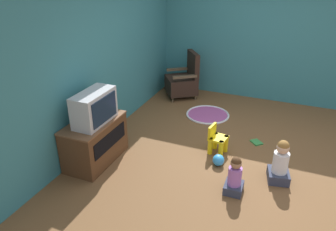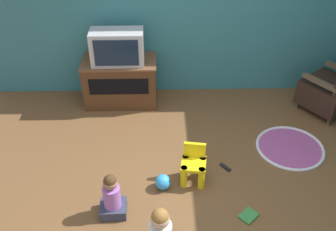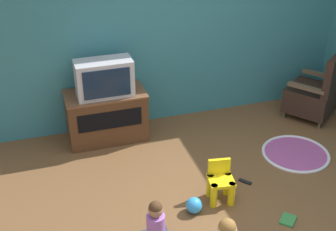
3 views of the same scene
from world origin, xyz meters
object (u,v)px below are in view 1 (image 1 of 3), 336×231
object	(u,v)px
yellow_kid_chair	(217,141)
black_armchair	(183,81)
tv_cabinet	(95,141)
remote_control	(212,138)
book	(256,142)
television	(94,108)
child_watching_center	(235,177)
toy_ball	(218,160)
child_watching_left	(280,163)

from	to	relation	value
yellow_kid_chair	black_armchair	bearing A→B (deg)	42.00
tv_cabinet	remote_control	world-z (taller)	tv_cabinet
yellow_kid_chair	book	xyz separation A→B (m)	(0.53, -0.54, -0.19)
television	child_watching_center	bearing A→B (deg)	-88.28
tv_cabinet	television	xyz separation A→B (m)	(0.00, -0.05, 0.54)
toy_ball	television	bearing A→B (deg)	108.85
television	toy_ball	xyz separation A→B (m)	(0.57, -1.67, -0.79)
child_watching_left	toy_ball	bearing A→B (deg)	75.82
tv_cabinet	child_watching_left	size ratio (longest dim) A/B	1.64
black_armchair	remote_control	bearing A→B (deg)	-1.42
tv_cabinet	child_watching_left	xyz separation A→B (m)	(0.54, -2.57, -0.07)
child_watching_center	book	world-z (taller)	child_watching_center
tv_cabinet	remote_control	size ratio (longest dim) A/B	7.00
tv_cabinet	toy_ball	size ratio (longest dim) A/B	5.91
yellow_kid_chair	tv_cabinet	bearing A→B (deg)	128.30
child_watching_center	book	size ratio (longest dim) A/B	2.29
child_watching_left	child_watching_center	distance (m)	0.70
yellow_kid_chair	book	distance (m)	0.77
child_watching_left	book	distance (m)	1.03
child_watching_left	toy_ball	xyz separation A→B (m)	(0.03, 0.85, -0.18)
television	remote_control	xyz separation A→B (m)	(1.30, -1.38, -0.87)
tv_cabinet	child_watching_center	distance (m)	2.07
black_armchair	child_watching_center	xyz separation A→B (m)	(-2.81, -1.73, -0.13)
child_watching_left	toy_ball	world-z (taller)	child_watching_left
television	child_watching_center	world-z (taller)	television
toy_ball	book	distance (m)	0.97
yellow_kid_chair	child_watching_left	distance (m)	1.03
toy_ball	remote_control	distance (m)	0.79
tv_cabinet	yellow_kid_chair	xyz separation A→B (m)	(0.91, -1.61, -0.14)
tv_cabinet	child_watching_center	world-z (taller)	tv_cabinet
black_armchair	child_watching_center	distance (m)	3.30
toy_ball	tv_cabinet	bearing A→B (deg)	108.32
book	remote_control	bearing A→B (deg)	56.79
black_armchair	remote_control	xyz separation A→B (m)	(-1.57, -1.10, -0.35)
child_watching_center	television	bearing A→B (deg)	90.00
tv_cabinet	child_watching_center	bearing A→B (deg)	-88.32
black_armchair	child_watching_left	bearing A→B (deg)	7.37
yellow_kid_chair	toy_ball	world-z (taller)	yellow_kid_chair
black_armchair	yellow_kid_chair	size ratio (longest dim) A/B	2.16
book	remote_control	xyz separation A→B (m)	(-0.14, 0.71, -0.00)
black_armchair	remote_control	world-z (taller)	black_armchair
black_armchair	toy_ball	size ratio (longest dim) A/B	5.69
toy_ball	child_watching_center	bearing A→B (deg)	-146.56
television	child_watching_left	xyz separation A→B (m)	(0.54, -2.52, -0.61)
remote_control	black_armchair	bearing A→B (deg)	-93.32
tv_cabinet	book	distance (m)	2.60
tv_cabinet	yellow_kid_chair	bearing A→B (deg)	-60.48
child_watching_left	book	size ratio (longest dim) A/B	2.70
book	remote_control	world-z (taller)	book
remote_control	child_watching_center	bearing A→B (deg)	78.46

